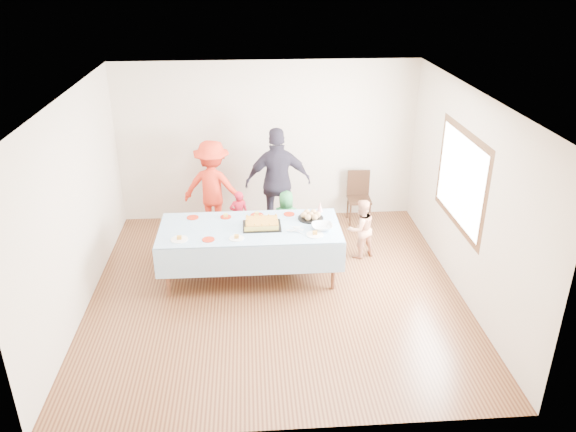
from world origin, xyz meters
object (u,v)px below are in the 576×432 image
at_px(party_table, 250,231).
at_px(adult_left, 213,188).
at_px(birthday_cake, 262,224).
at_px(dining_chair, 359,194).

distance_m(party_table, adult_left, 1.61).
relative_size(birthday_cake, dining_chair, 0.60).
height_order(dining_chair, adult_left, adult_left).
relative_size(party_table, birthday_cake, 4.75).
bearing_deg(party_table, birthday_cake, 3.20).
bearing_deg(dining_chair, adult_left, -171.94).
xyz_separation_m(birthday_cake, dining_chair, (1.70, 1.76, -0.33)).
relative_size(party_table, dining_chair, 2.83).
distance_m(birthday_cake, dining_chair, 2.47).
xyz_separation_m(party_table, birthday_cake, (0.17, 0.01, 0.10)).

